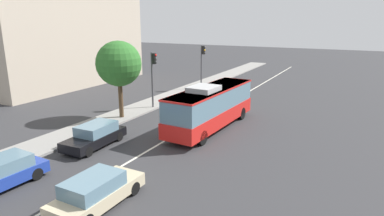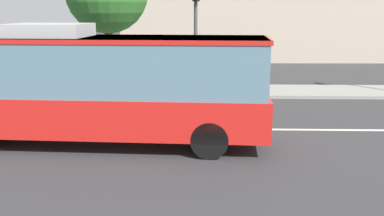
# 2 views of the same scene
# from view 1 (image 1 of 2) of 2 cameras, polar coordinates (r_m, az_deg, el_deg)

# --- Properties ---
(ground_plane) EXTENTS (160.00, 160.00, 0.00)m
(ground_plane) POSITION_cam_1_polar(r_m,az_deg,el_deg) (25.73, -0.27, -3.12)
(ground_plane) COLOR #333335
(sidewalk_kerb) EXTENTS (80.00, 2.96, 0.14)m
(sidewalk_kerb) POSITION_cam_1_polar(r_m,az_deg,el_deg) (29.24, -11.70, -1.06)
(sidewalk_kerb) COLOR gray
(sidewalk_kerb) RESTS_ON ground_plane
(lane_centre_line) EXTENTS (76.00, 0.16, 0.01)m
(lane_centre_line) POSITION_cam_1_polar(r_m,az_deg,el_deg) (25.73, -0.27, -3.10)
(lane_centre_line) COLOR silver
(lane_centre_line) RESTS_ON ground_plane
(transit_bus) EXTENTS (10.11, 2.99, 3.46)m
(transit_bus) POSITION_cam_1_polar(r_m,az_deg,el_deg) (24.73, 3.32, 0.48)
(transit_bus) COLOR red
(transit_bus) RESTS_ON ground_plane
(sedan_beige) EXTENTS (4.52, 1.85, 1.46)m
(sedan_beige) POSITION_cam_1_polar(r_m,az_deg,el_deg) (15.47, -16.20, -13.67)
(sedan_beige) COLOR #C6B793
(sedan_beige) RESTS_ON ground_plane
(sedan_black) EXTENTS (4.58, 2.01, 1.46)m
(sedan_black) POSITION_cam_1_polar(r_m,az_deg,el_deg) (22.43, -16.39, -4.56)
(sedan_black) COLOR black
(sedan_black) RESTS_ON ground_plane
(traffic_light_near_corner) EXTENTS (0.33, 0.62, 5.20)m
(traffic_light_near_corner) POSITION_cam_1_polar(r_m,az_deg,el_deg) (30.24, -6.71, 6.45)
(traffic_light_near_corner) COLOR #47474C
(traffic_light_near_corner) RESTS_ON ground_plane
(traffic_light_mid_block) EXTENTS (0.34, 0.62, 5.20)m
(traffic_light_mid_block) POSITION_cam_1_polar(r_m,az_deg,el_deg) (38.66, 1.82, 8.38)
(traffic_light_mid_block) COLOR #47474C
(traffic_light_mid_block) RESTS_ON ground_plane
(street_tree_kerbside_left) EXTENTS (3.67, 3.67, 6.43)m
(street_tree_kerbside_left) POSITION_cam_1_polar(r_m,az_deg,el_deg) (27.36, -12.55, 7.45)
(street_tree_kerbside_left) COLOR #4C3823
(street_tree_kerbside_left) RESTS_ON ground_plane
(office_block_background) EXTENTS (21.69, 14.90, 20.40)m
(office_block_background) POSITION_cam_1_polar(r_m,az_deg,el_deg) (47.28, -24.54, 16.36)
(office_block_background) COLOR #B7A893
(office_block_background) RESTS_ON ground_plane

